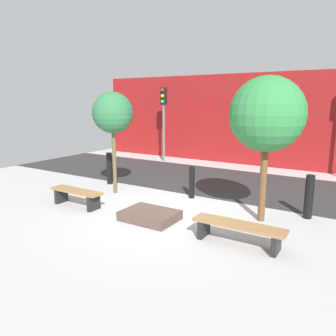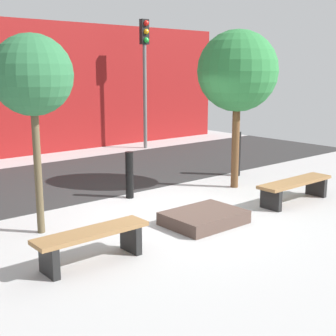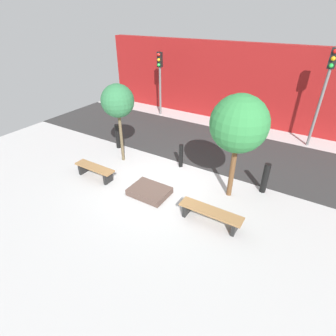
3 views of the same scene
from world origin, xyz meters
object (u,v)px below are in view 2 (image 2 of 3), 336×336
Objects in this scene: tree_behind_left_bench at (32,76)px; traffic_light_mid_west at (145,61)px; bench_left at (92,240)px; bollard_left at (129,175)px; bollard_center at (236,154)px; bench_right at (295,186)px; planter_bed at (204,218)px; tree_behind_right_bench at (238,72)px.

traffic_light_mid_west is (6.36, 5.53, 0.37)m from tree_behind_left_bench.
bollard_left is (2.30, 2.36, 0.15)m from bench_left.
bollard_center reaches higher than bench_left.
traffic_light_mid_west is at bearing 75.96° from bench_right.
bench_right is at bearing -45.74° from bollard_left.
bench_right is 2.55m from bollard_center.
tree_behind_left_bench reaches higher than bench_right.
traffic_light_mid_west reaches higher than planter_bed.
bollard_center is (3.23, 2.16, 0.43)m from planter_bed.
planter_bed is (2.30, 0.20, -0.22)m from bench_left.
bollard_left is 6.68m from traffic_light_mid_west.
bench_left is 5.35m from tree_behind_right_bench.
tree_behind_left_bench is 8.44m from traffic_light_mid_west.
bench_left is 4.61m from bench_right.
bench_right is at bearing -103.81° from traffic_light_mid_west.
bollard_center is (3.23, 0.00, 0.07)m from bollard_left.
planter_bed is at bearing -120.36° from traffic_light_mid_west.
bench_left is 0.87× the size of bench_right.
bollard_center is (5.53, 2.36, 0.21)m from bench_left.
tree_behind_right_bench reaches higher than bollard_center.
bench_right is 3.30m from bollard_left.
tree_behind_right_bench is (4.61, 1.59, 2.20)m from bench_left.
bollard_left is at bearing 134.03° from bench_right.
traffic_light_mid_west is (6.36, 7.12, 2.51)m from bench_left.
tree_behind_left_bench is at bearing -138.96° from traffic_light_mid_west.
bollard_left is 0.23× the size of traffic_light_mid_west.
bench_left is at bearing -134.26° from bollard_left.
traffic_light_mid_west is at bearing 72.46° from tree_behind_right_bench.
bench_left is at bearing 179.77° from bench_right.
bench_right is 1.44× the size of planter_bed.
bench_right is (4.61, -0.00, -0.01)m from bench_left.
traffic_light_mid_west reaches higher than bollard_center.
planter_bed is at bearing 174.81° from bench_right.
bollard_left is (-2.30, 2.36, 0.15)m from bench_right.
tree_behind_right_bench is 0.82× the size of traffic_light_mid_west.
bench_left is 9.87m from traffic_light_mid_west.
tree_behind_left_bench is 4.61m from tree_behind_right_bench.
tree_behind_right_bench is at bearing 19.22° from bench_left.
planter_bed is at bearing -90.00° from bollard_left.
bollard_center is at bearing 8.01° from tree_behind_left_bench.
tree_behind_left_bench is at bearing 148.98° from planter_bed.
bench_right is at bearing 0.23° from bench_left.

